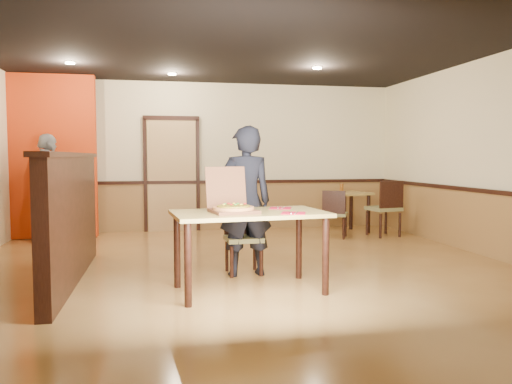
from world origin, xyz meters
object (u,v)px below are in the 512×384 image
(main_table, at_px, (249,222))
(side_chair_right, at_px, (386,206))
(passerby, at_px, (48,188))
(side_chair_left, at_px, (335,212))
(diner, at_px, (245,201))
(pizza_box, at_px, (232,206))
(condiment, at_px, (342,188))
(diner_chair, at_px, (243,234))
(side_table, at_px, (348,202))

(main_table, distance_m, side_chair_right, 4.28)
(main_table, xyz_separation_m, passerby, (-2.70, 3.60, 0.17))
(side_chair_left, xyz_separation_m, side_chair_right, (0.94, -0.02, 0.09))
(main_table, height_order, diner, diner)
(pizza_box, xyz_separation_m, condiment, (2.56, 3.64, -0.07))
(main_table, xyz_separation_m, diner, (0.08, 0.70, 0.16))
(diner_chair, distance_m, condiment, 3.63)
(diner, bearing_deg, side_chair_right, -145.67)
(diner_chair, distance_m, side_chair_left, 2.98)
(diner_chair, height_order, passerby, passerby)
(side_chair_right, bearing_deg, diner_chair, 26.73)
(side_chair_left, relative_size, side_chair_right, 0.84)
(pizza_box, height_order, condiment, pizza_box)
(passerby, height_order, condiment, passerby)
(side_chair_right, bearing_deg, side_table, -63.79)
(side_chair_right, distance_m, diner, 3.76)
(side_table, bearing_deg, pizza_box, -126.16)
(side_table, height_order, condiment, condiment)
(diner, xyz_separation_m, pizza_box, (-0.26, -0.72, 0.01))
(main_table, relative_size, diner_chair, 1.91)
(main_table, height_order, diner_chair, diner_chair)
(side_chair_right, bearing_deg, passerby, -15.89)
(side_table, bearing_deg, main_table, -124.44)
(diner, bearing_deg, side_table, -134.07)
(diner_chair, xyz_separation_m, side_table, (2.45, 2.84, 0.10))
(diner_chair, distance_m, passerby, 3.92)
(diner_chair, bearing_deg, pizza_box, -107.90)
(side_table, relative_size, condiment, 5.05)
(side_chair_right, distance_m, passerby, 5.72)
(side_chair_left, bearing_deg, pizza_box, 81.24)
(diner_chair, distance_m, diner, 0.43)
(diner_chair, xyz_separation_m, side_chair_left, (1.98, 2.23, -0.02))
(side_table, relative_size, pizza_box, 1.45)
(diner_chair, height_order, pizza_box, pizza_box)
(side_table, distance_m, condiment, 0.30)
(diner, bearing_deg, diner_chair, -90.70)
(main_table, distance_m, passerby, 4.50)
(diner, distance_m, passerby, 4.01)
(main_table, height_order, pizza_box, pizza_box)
(main_table, xyz_separation_m, side_chair_right, (2.99, 3.06, -0.18))
(diner_chair, height_order, side_chair_right, side_chair_right)
(passerby, distance_m, pizza_box, 4.41)
(main_table, relative_size, side_chair_right, 1.66)
(main_table, bearing_deg, side_table, 49.74)
(side_table, relative_size, passerby, 0.47)
(passerby, distance_m, condiment, 5.07)
(diner_chair, height_order, condiment, condiment)
(side_chair_left, distance_m, side_chair_right, 0.95)
(diner, distance_m, condiment, 3.72)
(diner_chair, xyz_separation_m, diner, (0.01, -0.14, 0.41))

